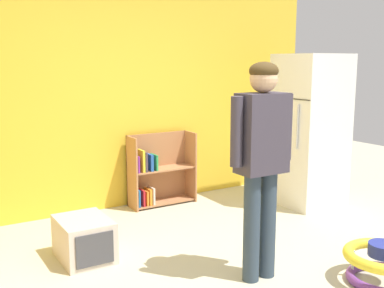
# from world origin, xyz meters

# --- Properties ---
(ground_plane) EXTENTS (12.00, 12.00, 0.00)m
(ground_plane) POSITION_xyz_m (0.00, 0.00, 0.00)
(ground_plane) COLOR beige
(ground_plane) RESTS_ON ground
(back_wall) EXTENTS (5.20, 0.06, 2.70)m
(back_wall) POSITION_xyz_m (0.00, 2.33, 1.35)
(back_wall) COLOR yellow
(back_wall) RESTS_ON ground
(refrigerator) EXTENTS (0.73, 0.68, 1.78)m
(refrigerator) POSITION_xyz_m (1.88, 1.25, 0.89)
(refrigerator) COLOR white
(refrigerator) RESTS_ON ground
(bookshelf) EXTENTS (0.80, 0.28, 0.85)m
(bookshelf) POSITION_xyz_m (0.31, 2.15, 0.38)
(bookshelf) COLOR #B3774C
(bookshelf) RESTS_ON ground
(standing_person) EXTENTS (0.57, 0.22, 1.69)m
(standing_person) POSITION_xyz_m (0.11, -0.01, 1.02)
(standing_person) COLOR #303F4E
(standing_person) RESTS_ON ground
(baby_walker) EXTENTS (0.60, 0.60, 0.32)m
(baby_walker) POSITION_xyz_m (0.87, -0.57, 0.16)
(baby_walker) COLOR #733A9A
(baby_walker) RESTS_ON ground
(pet_carrier) EXTENTS (0.42, 0.55, 0.36)m
(pet_carrier) POSITION_xyz_m (-0.95, 1.06, 0.18)
(pet_carrier) COLOR beige
(pet_carrier) RESTS_ON ground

